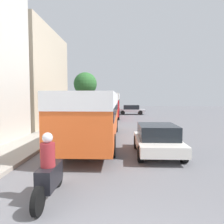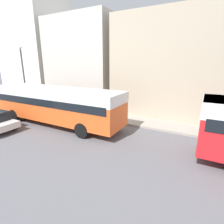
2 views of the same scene
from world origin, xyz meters
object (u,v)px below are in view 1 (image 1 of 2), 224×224
(car_crossing, at_px, (131,110))
(bus_following, at_px, (110,102))
(car_far_curb, at_px, (157,139))
(motorcycle_behind_lead, at_px, (49,173))
(bus_lead, at_px, (95,110))

(car_crossing, bearing_deg, bus_following, -32.46)
(car_crossing, xyz_separation_m, car_far_curb, (0.07, -22.90, -0.02))
(motorcycle_behind_lead, relative_size, car_far_curb, 0.59)
(motorcycle_behind_lead, bearing_deg, bus_lead, 87.68)
(motorcycle_behind_lead, bearing_deg, car_crossing, 82.93)
(bus_following, xyz_separation_m, car_far_curb, (3.06, -18.20, -1.26))
(bus_following, height_order, car_far_curb, bus_following)
(bus_lead, distance_m, bus_following, 15.26)
(car_crossing, bearing_deg, bus_lead, -8.82)
(bus_following, relative_size, car_far_curb, 2.80)
(bus_following, xyz_separation_m, motorcycle_behind_lead, (-0.41, -22.68, -1.29))
(motorcycle_behind_lead, distance_m, car_crossing, 27.58)
(bus_following, distance_m, motorcycle_behind_lead, 22.72)
(bus_following, bearing_deg, bus_lead, -90.41)
(bus_following, distance_m, car_far_curb, 18.50)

